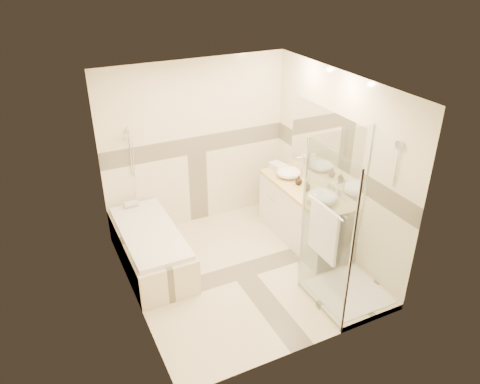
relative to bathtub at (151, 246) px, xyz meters
name	(u,v)px	position (x,y,z in m)	size (l,w,h in m)	color
room	(245,186)	(1.08, -0.64, 0.95)	(2.82, 3.02, 2.52)	beige
bathtub	(151,246)	(0.00, 0.00, 0.00)	(0.75, 1.70, 0.56)	beige
vanity	(303,214)	(2.15, -0.35, 0.12)	(0.58, 1.62, 0.85)	white
shower_enclosure	(341,263)	(1.86, -1.62, 0.20)	(0.96, 0.93, 2.04)	beige
vessel_sink_near	(289,172)	(2.13, 0.05, 0.61)	(0.36, 0.36, 0.14)	white
vessel_sink_far	(322,197)	(2.13, -0.79, 0.63)	(0.41, 0.41, 0.16)	white
faucet_near	(302,163)	(2.35, 0.05, 0.71)	(0.12, 0.03, 0.29)	silver
faucet_far	(336,189)	(2.35, -0.79, 0.69)	(0.11, 0.03, 0.26)	silver
amenity_bottle_a	(307,186)	(2.13, -0.43, 0.61)	(0.06, 0.07, 0.14)	black
amenity_bottle_b	(299,180)	(2.13, -0.22, 0.61)	(0.10, 0.10, 0.13)	black
folded_towels	(278,166)	(2.13, 0.34, 0.59)	(0.17, 0.28, 0.09)	silver
rolled_towel	(131,204)	(-0.05, 0.70, 0.30)	(0.09, 0.09, 0.20)	silver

